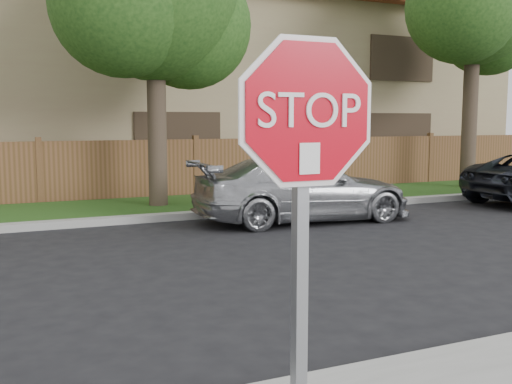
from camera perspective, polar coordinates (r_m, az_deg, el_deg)
name	(u,v)px	position (r m, az deg, el deg)	size (l,w,h in m)	color
far_curb	(55,225)	(12.40, -18.60, -2.95)	(70.00, 0.30, 0.15)	gray
grass_strip	(47,213)	(14.02, -19.28, -1.94)	(70.00, 3.00, 0.12)	#1E4714
fence	(40,174)	(15.52, -19.91, 1.61)	(70.00, 0.12, 1.60)	#54381D
apartment_building	(22,76)	(21.10, -21.42, 10.25)	(35.20, 9.20, 7.20)	#97805D
tree_right	(478,0)	(19.24, 20.42, 16.80)	(4.80, 3.90, 8.20)	#382B21
stop_sign	(305,179)	(2.92, 4.69, 1.28)	(1.01, 0.13, 2.55)	gray
sedan_right	(303,189)	(12.56, 4.50, 0.27)	(1.89, 4.65, 1.35)	#A2A3A9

